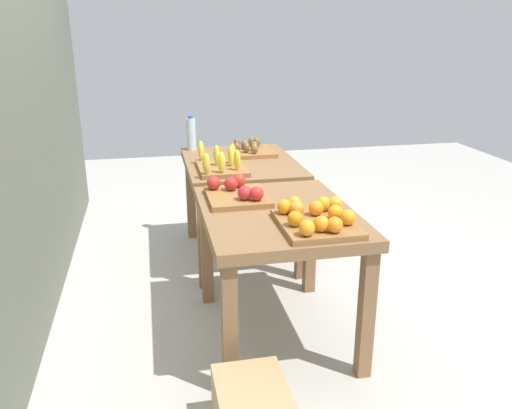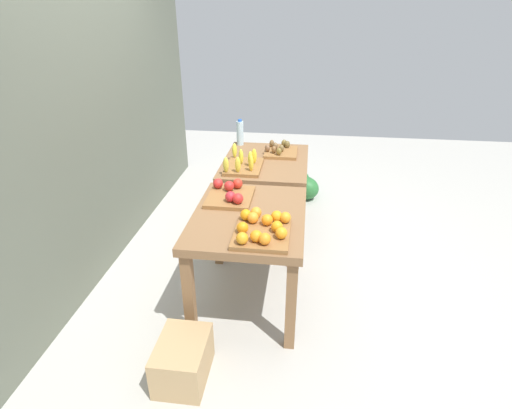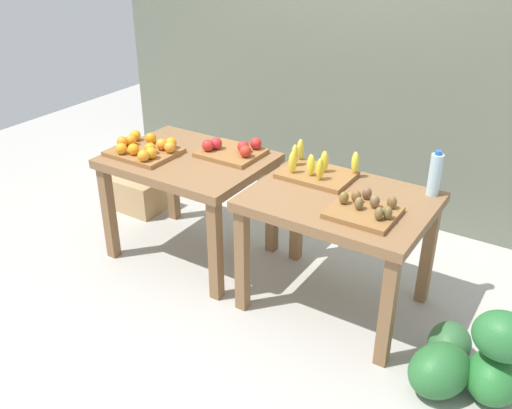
{
  "view_description": "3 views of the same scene",
  "coord_description": "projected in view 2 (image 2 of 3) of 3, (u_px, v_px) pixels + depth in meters",
  "views": [
    {
      "loc": [
        -3.11,
        0.65,
        1.69
      ],
      "look_at": [
        0.09,
        -0.02,
        0.57
      ],
      "focal_mm": 36.61,
      "sensor_mm": 36.0,
      "label": 1
    },
    {
      "loc": [
        -3.09,
        -0.38,
        2.11
      ],
      "look_at": [
        -0.07,
        0.01,
        0.59
      ],
      "focal_mm": 28.41,
      "sensor_mm": 36.0,
      "label": 2
    },
    {
      "loc": [
        1.74,
        -2.74,
        2.24
      ],
      "look_at": [
        -0.04,
        0.03,
        0.53
      ],
      "focal_mm": 40.19,
      "sensor_mm": 36.0,
      "label": 3
    }
  ],
  "objects": [
    {
      "name": "back_wall",
      "position": [
        90.0,
        88.0,
        3.21
      ],
      "size": [
        4.4,
        0.12,
        3.0
      ],
      "primitive_type": "cube",
      "color": "#626858",
      "rests_on": "ground_plane"
    },
    {
      "name": "kiwi_bin",
      "position": [
        280.0,
        151.0,
        4.04
      ],
      "size": [
        0.36,
        0.32,
        0.1
      ],
      "color": "olive",
      "rests_on": "display_table_right"
    },
    {
      "name": "display_table_left",
      "position": [
        249.0,
        227.0,
        2.94
      ],
      "size": [
        1.04,
        0.8,
        0.76
      ],
      "color": "brown",
      "rests_on": "ground_plane"
    },
    {
      "name": "watermelon_pile",
      "position": [
        297.0,
        179.0,
        4.9
      ],
      "size": [
        0.6,
        0.63,
        0.52
      ],
      "color": "#287232",
      "rests_on": "ground_plane"
    },
    {
      "name": "water_bottle",
      "position": [
        240.0,
        133.0,
        4.25
      ],
      "size": [
        0.07,
        0.07,
        0.27
      ],
      "color": "silver",
      "rests_on": "display_table_right"
    },
    {
      "name": "apple_bin",
      "position": [
        230.0,
        194.0,
        3.11
      ],
      "size": [
        0.4,
        0.34,
        0.11
      ],
      "color": "olive",
      "rests_on": "display_table_left"
    },
    {
      "name": "banana_crate",
      "position": [
        243.0,
        164.0,
        3.66
      ],
      "size": [
        0.45,
        0.32,
        0.17
      ],
      "color": "olive",
      "rests_on": "display_table_right"
    },
    {
      "name": "display_table_right",
      "position": [
        266.0,
        171.0,
        3.93
      ],
      "size": [
        1.04,
        0.8,
        0.76
      ],
      "color": "brown",
      "rests_on": "ground_plane"
    },
    {
      "name": "cardboard_produce_box",
      "position": [
        183.0,
        360.0,
        2.49
      ],
      "size": [
        0.4,
        0.3,
        0.27
      ],
      "primitive_type": "cube",
      "color": "tan",
      "rests_on": "ground_plane"
    },
    {
      "name": "orange_bin",
      "position": [
        262.0,
        228.0,
        2.62
      ],
      "size": [
        0.45,
        0.37,
        0.11
      ],
      "color": "olive",
      "rests_on": "display_table_left"
    },
    {
      "name": "ground_plane",
      "position": [
        258.0,
        258.0,
        3.73
      ],
      "size": [
        8.0,
        8.0,
        0.0
      ],
      "primitive_type": "plane",
      "color": "#B0AEA7"
    }
  ]
}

